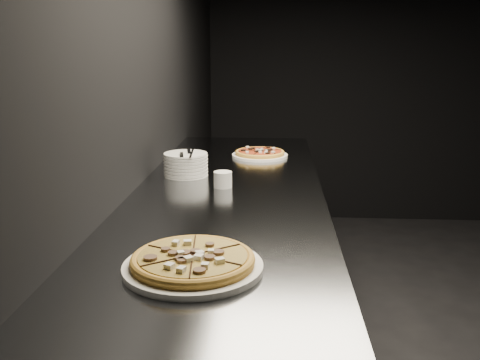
# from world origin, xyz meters

# --- Properties ---
(wall_left) EXTENTS (0.02, 5.00, 2.80)m
(wall_left) POSITION_xyz_m (-2.50, 0.00, 1.40)
(wall_left) COLOR black
(wall_left) RESTS_ON floor
(counter) EXTENTS (0.74, 2.44, 0.92)m
(counter) POSITION_xyz_m (-2.13, 0.00, 0.46)
(counter) COLOR slate
(counter) RESTS_ON floor
(pizza_mushroom) EXTENTS (0.42, 0.42, 0.04)m
(pizza_mushroom) POSITION_xyz_m (-2.15, -0.79, 0.94)
(pizza_mushroom) COLOR white
(pizza_mushroom) RESTS_ON counter
(pizza_tomato) EXTENTS (0.31, 0.31, 0.03)m
(pizza_tomato) POSITION_xyz_m (-2.03, 0.64, 0.94)
(pizza_tomato) COLOR white
(pizza_tomato) RESTS_ON counter
(plate_stack) EXTENTS (0.19, 0.19, 0.10)m
(plate_stack) POSITION_xyz_m (-2.34, 0.22, 0.97)
(plate_stack) COLOR white
(plate_stack) RESTS_ON counter
(cutlery) EXTENTS (0.07, 0.20, 0.01)m
(cutlery) POSITION_xyz_m (-2.33, 0.20, 1.02)
(cutlery) COLOR #B4B6BB
(cutlery) RESTS_ON plate_stack
(ramekin) EXTENTS (0.07, 0.07, 0.06)m
(ramekin) POSITION_xyz_m (-2.16, 0.03, 0.95)
(ramekin) COLOR silver
(ramekin) RESTS_ON counter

